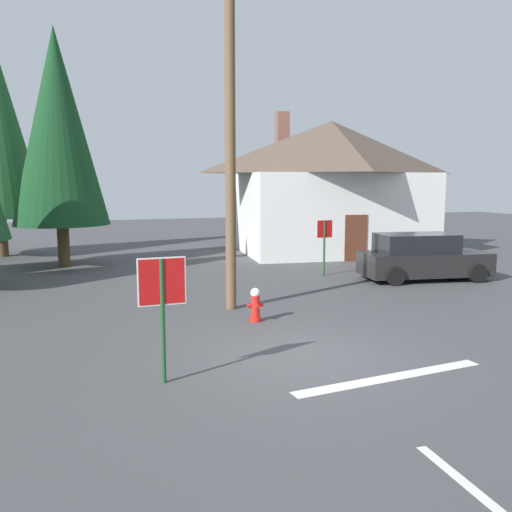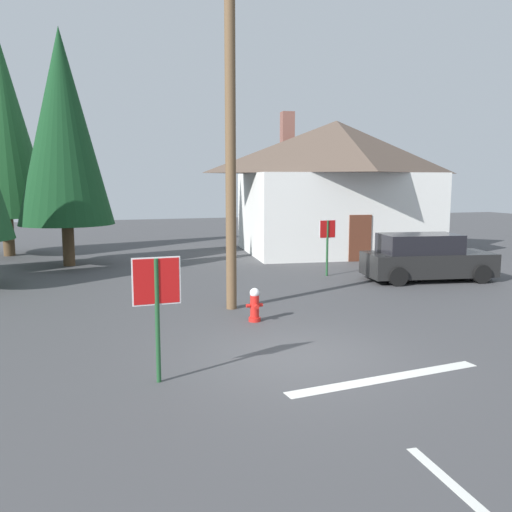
{
  "view_description": "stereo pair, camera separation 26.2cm",
  "coord_description": "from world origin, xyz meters",
  "px_view_note": "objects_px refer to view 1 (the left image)",
  "views": [
    {
      "loc": [
        -4.25,
        -9.37,
        3.41
      ],
      "look_at": [
        0.34,
        3.71,
        1.49
      ],
      "focal_mm": 37.74,
      "sensor_mm": 36.0,
      "label": 1
    },
    {
      "loc": [
        -4.01,
        -9.46,
        3.41
      ],
      "look_at": [
        0.34,
        3.71,
        1.49
      ],
      "focal_mm": 37.74,
      "sensor_mm": 36.0,
      "label": 2
    }
  ],
  "objects_px": {
    "house": "(330,185)",
    "utility_pole": "(230,132)",
    "stop_sign_far": "(324,236)",
    "fire_hydrant": "(255,305)",
    "parked_car": "(422,258)",
    "stop_sign_near": "(162,294)",
    "pine_tree_far_center": "(58,127)"
  },
  "relations": [
    {
      "from": "parked_car",
      "to": "fire_hydrant",
      "type": "bearing_deg",
      "value": -155.03
    },
    {
      "from": "fire_hydrant",
      "to": "house",
      "type": "relative_size",
      "value": 0.08
    },
    {
      "from": "utility_pole",
      "to": "parked_car",
      "type": "height_order",
      "value": "utility_pole"
    },
    {
      "from": "stop_sign_near",
      "to": "pine_tree_far_center",
      "type": "xyz_separation_m",
      "value": [
        -1.64,
        14.11,
        3.97
      ]
    },
    {
      "from": "stop_sign_near",
      "to": "house",
      "type": "distance_m",
      "value": 18.2
    },
    {
      "from": "stop_sign_near",
      "to": "parked_car",
      "type": "relative_size",
      "value": 0.47
    },
    {
      "from": "utility_pole",
      "to": "parked_car",
      "type": "bearing_deg",
      "value": 14.59
    },
    {
      "from": "fire_hydrant",
      "to": "house",
      "type": "bearing_deg",
      "value": 55.49
    },
    {
      "from": "parked_car",
      "to": "house",
      "type": "bearing_deg",
      "value": 86.88
    },
    {
      "from": "fire_hydrant",
      "to": "utility_pole",
      "type": "distance_m",
      "value": 4.53
    },
    {
      "from": "utility_pole",
      "to": "house",
      "type": "height_order",
      "value": "utility_pole"
    },
    {
      "from": "parked_car",
      "to": "stop_sign_near",
      "type": "bearing_deg",
      "value": -146.43
    },
    {
      "from": "house",
      "to": "pine_tree_far_center",
      "type": "xyz_separation_m",
      "value": [
        -12.26,
        -0.57,
        2.26
      ]
    },
    {
      "from": "house",
      "to": "utility_pole",
      "type": "bearing_deg",
      "value": -128.92
    },
    {
      "from": "stop_sign_far",
      "to": "parked_car",
      "type": "height_order",
      "value": "stop_sign_far"
    },
    {
      "from": "stop_sign_near",
      "to": "stop_sign_far",
      "type": "bearing_deg",
      "value": 49.67
    },
    {
      "from": "utility_pole",
      "to": "house",
      "type": "relative_size",
      "value": 0.91
    },
    {
      "from": "fire_hydrant",
      "to": "house",
      "type": "xyz_separation_m",
      "value": [
        7.81,
        11.35,
        2.85
      ]
    },
    {
      "from": "parked_car",
      "to": "pine_tree_far_center",
      "type": "bearing_deg",
      "value": 148.16
    },
    {
      "from": "stop_sign_far",
      "to": "parked_car",
      "type": "xyz_separation_m",
      "value": [
        2.87,
        -1.85,
        -0.67
      ]
    },
    {
      "from": "stop_sign_far",
      "to": "house",
      "type": "distance_m",
      "value": 7.14
    },
    {
      "from": "stop_sign_far",
      "to": "parked_car",
      "type": "bearing_deg",
      "value": -32.84
    },
    {
      "from": "pine_tree_far_center",
      "to": "utility_pole",
      "type": "bearing_deg",
      "value": -65.32
    },
    {
      "from": "pine_tree_far_center",
      "to": "fire_hydrant",
      "type": "bearing_deg",
      "value": -67.56
    },
    {
      "from": "stop_sign_far",
      "to": "pine_tree_far_center",
      "type": "height_order",
      "value": "pine_tree_far_center"
    },
    {
      "from": "house",
      "to": "parked_car",
      "type": "height_order",
      "value": "house"
    },
    {
      "from": "stop_sign_near",
      "to": "pine_tree_far_center",
      "type": "bearing_deg",
      "value": 96.62
    },
    {
      "from": "stop_sign_near",
      "to": "stop_sign_far",
      "type": "distance_m",
      "value": 11.3
    },
    {
      "from": "stop_sign_near",
      "to": "house",
      "type": "height_order",
      "value": "house"
    },
    {
      "from": "stop_sign_far",
      "to": "fire_hydrant",
      "type": "bearing_deg",
      "value": -130.4
    },
    {
      "from": "stop_sign_near",
      "to": "utility_pole",
      "type": "bearing_deg",
      "value": 61.18
    },
    {
      "from": "utility_pole",
      "to": "stop_sign_far",
      "type": "xyz_separation_m",
      "value": [
        4.68,
        3.82,
        -3.25
      ]
    }
  ]
}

